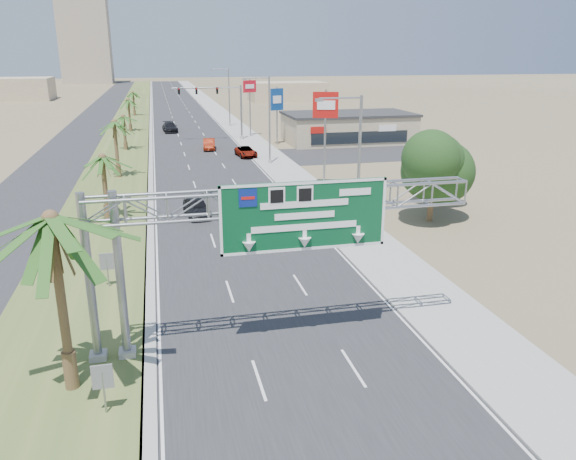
{
  "coord_description": "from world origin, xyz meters",
  "views": [
    {
      "loc": [
        -5.33,
        -12.43,
        12.57
      ],
      "look_at": [
        0.68,
        13.32,
        4.2
      ],
      "focal_mm": 35.0,
      "sensor_mm": 36.0,
      "label": 1
    }
  ],
  "objects_px": {
    "signal_mast": "(228,107)",
    "pole_sign_red_near": "(325,111)",
    "palm_near": "(50,220)",
    "car_left_lane": "(196,207)",
    "car_mid_lane": "(209,144)",
    "pole_sign_blue": "(277,102)",
    "store_building": "(348,128)",
    "sign_gantry": "(266,215)",
    "car_far": "(170,127)",
    "car_right_lane": "(246,152)",
    "pole_sign_red_far": "(250,91)"
  },
  "relations": [
    {
      "from": "car_mid_lane",
      "to": "palm_near",
      "type": "bearing_deg",
      "value": -95.75
    },
    {
      "from": "signal_mast",
      "to": "car_right_lane",
      "type": "height_order",
      "value": "signal_mast"
    },
    {
      "from": "car_far",
      "to": "pole_sign_red_far",
      "type": "xyz_separation_m",
      "value": [
        12.11,
        -8.31,
        6.14
      ]
    },
    {
      "from": "car_far",
      "to": "car_right_lane",
      "type": "bearing_deg",
      "value": -75.79
    },
    {
      "from": "car_left_lane",
      "to": "store_building",
      "type": "bearing_deg",
      "value": 48.34
    },
    {
      "from": "sign_gantry",
      "to": "car_mid_lane",
      "type": "height_order",
      "value": "sign_gantry"
    },
    {
      "from": "palm_near",
      "to": "car_mid_lane",
      "type": "bearing_deg",
      "value": 79.17
    },
    {
      "from": "car_far",
      "to": "signal_mast",
      "type": "bearing_deg",
      "value": -57.7
    },
    {
      "from": "palm_near",
      "to": "pole_sign_blue",
      "type": "height_order",
      "value": "palm_near"
    },
    {
      "from": "car_left_lane",
      "to": "pole_sign_red_far",
      "type": "relative_size",
      "value": 0.5
    },
    {
      "from": "car_mid_lane",
      "to": "store_building",
      "type": "bearing_deg",
      "value": 10.77
    },
    {
      "from": "sign_gantry",
      "to": "pole_sign_blue",
      "type": "bearing_deg",
      "value": 77.5
    },
    {
      "from": "store_building",
      "to": "car_left_lane",
      "type": "relative_size",
      "value": 4.11
    },
    {
      "from": "store_building",
      "to": "pole_sign_red_near",
      "type": "relative_size",
      "value": 1.94
    },
    {
      "from": "car_left_lane",
      "to": "car_far",
      "type": "distance_m",
      "value": 51.62
    },
    {
      "from": "car_left_lane",
      "to": "car_mid_lane",
      "type": "xyz_separation_m",
      "value": [
        4.13,
        32.41,
        -0.01
      ]
    },
    {
      "from": "car_mid_lane",
      "to": "pole_sign_red_near",
      "type": "height_order",
      "value": "pole_sign_red_near"
    },
    {
      "from": "store_building",
      "to": "car_right_lane",
      "type": "xyz_separation_m",
      "value": [
        -16.5,
        -8.69,
        -1.36
      ]
    },
    {
      "from": "car_mid_lane",
      "to": "pole_sign_red_far",
      "type": "bearing_deg",
      "value": 60.54
    },
    {
      "from": "car_far",
      "to": "pole_sign_blue",
      "type": "relative_size",
      "value": 0.68
    },
    {
      "from": "sign_gantry",
      "to": "car_far",
      "type": "distance_m",
      "value": 73.46
    },
    {
      "from": "car_left_lane",
      "to": "pole_sign_red_near",
      "type": "relative_size",
      "value": 0.47
    },
    {
      "from": "car_left_lane",
      "to": "car_far",
      "type": "relative_size",
      "value": 0.81
    },
    {
      "from": "store_building",
      "to": "car_far",
      "type": "distance_m",
      "value": 30.44
    },
    {
      "from": "palm_near",
      "to": "car_left_lane",
      "type": "bearing_deg",
      "value": 74.4
    },
    {
      "from": "car_left_lane",
      "to": "car_mid_lane",
      "type": "height_order",
      "value": "car_left_lane"
    },
    {
      "from": "sign_gantry",
      "to": "car_far",
      "type": "xyz_separation_m",
      "value": [
        -2.05,
        73.24,
        -5.27
      ]
    },
    {
      "from": "signal_mast",
      "to": "car_left_lane",
      "type": "height_order",
      "value": "signal_mast"
    },
    {
      "from": "store_building",
      "to": "car_left_lane",
      "type": "bearing_deg",
      "value": -125.55
    },
    {
      "from": "car_mid_lane",
      "to": "pole_sign_red_near",
      "type": "xyz_separation_m",
      "value": [
        8.78,
        -24.97,
        6.6
      ]
    },
    {
      "from": "sign_gantry",
      "to": "pole_sign_blue",
      "type": "relative_size",
      "value": 2.09
    },
    {
      "from": "palm_near",
      "to": "pole_sign_blue",
      "type": "relative_size",
      "value": 1.04
    },
    {
      "from": "car_mid_lane",
      "to": "pole_sign_blue",
      "type": "height_order",
      "value": "pole_sign_blue"
    },
    {
      "from": "palm_near",
      "to": "pole_sign_blue",
      "type": "xyz_separation_m",
      "value": [
        20.63,
        58.29,
        -0.95
      ]
    },
    {
      "from": "car_left_lane",
      "to": "car_far",
      "type": "bearing_deg",
      "value": 84.43
    },
    {
      "from": "sign_gantry",
      "to": "car_far",
      "type": "bearing_deg",
      "value": 91.6
    },
    {
      "from": "car_left_lane",
      "to": "sign_gantry",
      "type": "bearing_deg",
      "value": -91.98
    },
    {
      "from": "pole_sign_blue",
      "to": "store_building",
      "type": "bearing_deg",
      "value": -1.56
    },
    {
      "from": "store_building",
      "to": "car_far",
      "type": "bearing_deg",
      "value": 145.64
    },
    {
      "from": "store_building",
      "to": "car_far",
      "type": "xyz_separation_m",
      "value": [
        -25.11,
        17.17,
        -1.21
      ]
    },
    {
      "from": "signal_mast",
      "to": "pole_sign_red_near",
      "type": "height_order",
      "value": "pole_sign_red_near"
    },
    {
      "from": "car_left_lane",
      "to": "car_right_lane",
      "type": "bearing_deg",
      "value": 66.39
    },
    {
      "from": "car_right_lane",
      "to": "pole_sign_blue",
      "type": "height_order",
      "value": "pole_sign_blue"
    },
    {
      "from": "pole_sign_red_far",
      "to": "car_left_lane",
      "type": "bearing_deg",
      "value": -105.03
    },
    {
      "from": "car_mid_lane",
      "to": "pole_sign_blue",
      "type": "xyz_separation_m",
      "value": [
        9.93,
        2.33,
        5.24
      ]
    },
    {
      "from": "car_mid_lane",
      "to": "pole_sign_red_near",
      "type": "bearing_deg",
      "value": -65.54
    },
    {
      "from": "store_building",
      "to": "pole_sign_red_far",
      "type": "relative_size",
      "value": 2.05
    },
    {
      "from": "store_building",
      "to": "palm_near",
      "type": "bearing_deg",
      "value": -118.28
    },
    {
      "from": "car_right_lane",
      "to": "pole_sign_red_far",
      "type": "bearing_deg",
      "value": 73.26
    },
    {
      "from": "car_left_lane",
      "to": "car_far",
      "type": "xyz_separation_m",
      "value": [
        -0.49,
        51.62,
        0.04
      ]
    }
  ]
}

